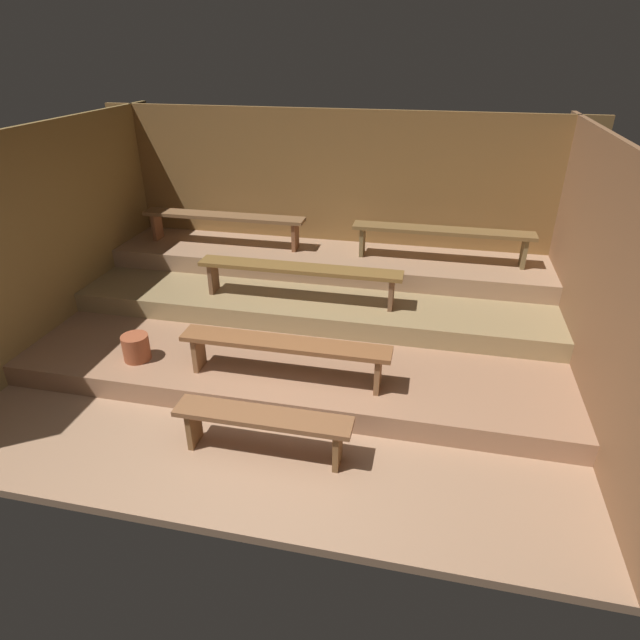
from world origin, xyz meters
TOP-DOWN VIEW (x-y plane):
  - ground at (0.00, 2.06)m, footprint 6.49×4.93m
  - wall_back at (0.00, 4.16)m, footprint 6.49×0.06m
  - wall_left at (-2.87, 2.06)m, footprint 0.06×4.93m
  - wall_right at (2.87, 2.06)m, footprint 0.06×4.93m
  - platform_lower at (0.00, 2.51)m, footprint 5.69×3.24m
  - platform_middle at (0.00, 3.15)m, footprint 5.69×1.96m
  - platform_upper at (0.00, 3.60)m, footprint 5.69×1.05m
  - bench_floor_center at (0.08, 0.47)m, footprint 1.53×0.28m
  - bench_lower_center at (0.05, 1.30)m, footprint 2.05×0.28m
  - bench_middle_center at (-0.14, 2.62)m, footprint 2.39×0.28m
  - bench_upper_left at (-1.45, 3.65)m, footprint 2.24×0.28m
  - bench_upper_right at (1.45, 3.65)m, footprint 2.24×0.28m
  - pail_lower at (-1.56, 1.32)m, footprint 0.28×0.28m

SIDE VIEW (x-z plane):
  - ground at x=0.00m, z-range -0.08..0.00m
  - platform_lower at x=0.00m, z-range 0.00..0.23m
  - bench_floor_center at x=0.08m, z-range 0.12..0.54m
  - platform_middle at x=0.00m, z-range 0.23..0.46m
  - pail_lower at x=-1.56m, z-range 0.23..0.51m
  - bench_lower_center at x=0.05m, z-range 0.37..0.78m
  - platform_upper at x=0.00m, z-range 0.46..0.69m
  - bench_middle_center at x=-0.14m, z-range 0.60..1.02m
  - bench_upper_left at x=-1.45m, z-range 0.83..1.25m
  - bench_upper_right at x=1.45m, z-range 0.83..1.25m
  - wall_back at x=0.00m, z-range 0.00..2.42m
  - wall_left at x=-2.87m, z-range 0.00..2.42m
  - wall_right at x=2.87m, z-range 0.00..2.42m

